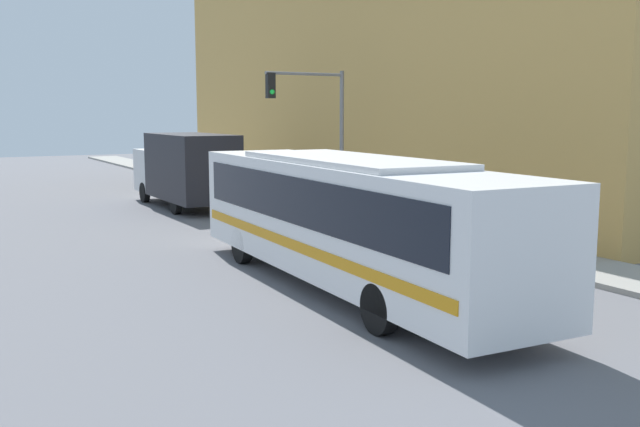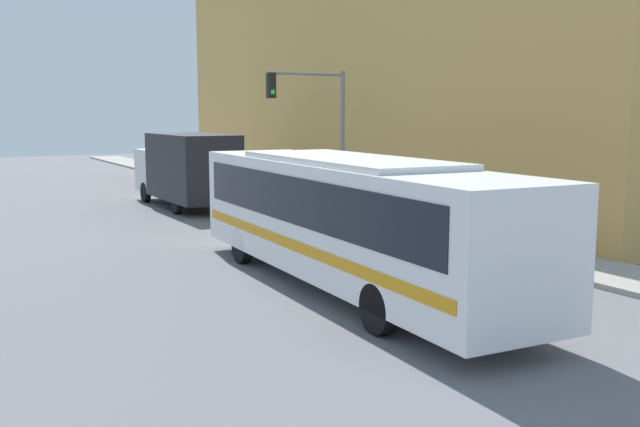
% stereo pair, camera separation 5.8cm
% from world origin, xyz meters
% --- Properties ---
extents(ground_plane, '(120.00, 120.00, 0.00)m').
position_xyz_m(ground_plane, '(0.00, 0.00, 0.00)').
color(ground_plane, slate).
extents(sidewalk, '(2.51, 70.00, 0.14)m').
position_xyz_m(sidewalk, '(5.76, 20.00, 0.07)').
color(sidewalk, gray).
rests_on(sidewalk, ground_plane).
extents(building_facade, '(6.00, 32.19, 12.33)m').
position_xyz_m(building_facade, '(10.01, 17.09, 6.16)').
color(building_facade, tan).
rests_on(building_facade, ground_plane).
extents(city_bus, '(3.13, 12.10, 3.04)m').
position_xyz_m(city_bus, '(-0.52, 2.58, 1.76)').
color(city_bus, white).
rests_on(city_bus, ground_plane).
extents(delivery_truck, '(2.39, 7.58, 3.16)m').
position_xyz_m(delivery_truck, '(0.98, 18.15, 1.71)').
color(delivery_truck, black).
rests_on(delivery_truck, ground_plane).
extents(fire_hydrant, '(0.21, 0.29, 0.66)m').
position_xyz_m(fire_hydrant, '(5.10, 4.17, 0.47)').
color(fire_hydrant, '#999999').
rests_on(fire_hydrant, sidewalk).
extents(traffic_light_pole, '(3.28, 0.35, 5.46)m').
position_xyz_m(traffic_light_pole, '(4.15, 12.29, 3.87)').
color(traffic_light_pole, slate).
rests_on(traffic_light_pole, sidewalk).
extents(parking_meter, '(0.14, 0.14, 1.18)m').
position_xyz_m(parking_meter, '(5.10, 7.98, 0.94)').
color(parking_meter, slate).
rests_on(parking_meter, sidewalk).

